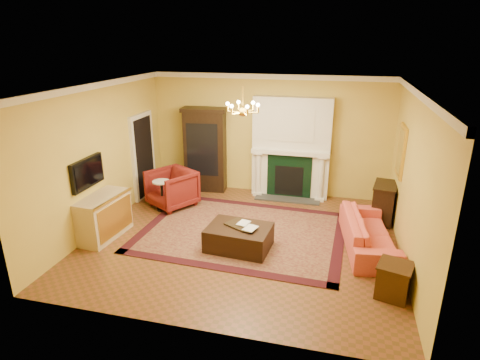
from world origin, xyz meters
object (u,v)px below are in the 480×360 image
(coral_sofa, at_px, (369,227))
(wingback_armchair, at_px, (172,187))
(leather_ottoman, at_px, (239,237))
(pedestal_table, at_px, (162,193))
(console_table, at_px, (383,204))
(china_cabinet, at_px, (205,152))
(commode, at_px, (103,217))
(end_table, at_px, (394,281))

(coral_sofa, bearing_deg, wingback_armchair, 70.37)
(coral_sofa, xyz_separation_m, leather_ottoman, (-2.39, -0.65, -0.18))
(pedestal_table, xyz_separation_m, console_table, (4.93, 0.61, -0.00))
(wingback_armchair, relative_size, console_table, 1.18)
(china_cabinet, relative_size, pedestal_table, 2.89)
(commode, height_order, console_table, commode)
(coral_sofa, bearing_deg, end_table, -176.16)
(china_cabinet, xyz_separation_m, coral_sofa, (4.02, -2.24, -0.62))
(console_table, xyz_separation_m, leather_ottoman, (-2.75, -1.95, -0.18))
(commode, xyz_separation_m, coral_sofa, (5.15, 0.84, -0.02))
(commode, bearing_deg, leather_ottoman, 8.46)
(wingback_armchair, xyz_separation_m, leather_ottoman, (2.05, -1.61, -0.26))
(china_cabinet, bearing_deg, end_table, -46.41)
(end_table, bearing_deg, console_table, 88.78)
(china_cabinet, height_order, coral_sofa, china_cabinet)
(wingback_armchair, xyz_separation_m, commode, (-0.71, -1.80, -0.05))
(end_table, height_order, leather_ottoman, end_table)
(china_cabinet, distance_m, end_table, 5.79)
(coral_sofa, bearing_deg, commode, 91.82)
(china_cabinet, distance_m, wingback_armchair, 1.45)
(commode, xyz_separation_m, end_table, (5.45, -0.69, -0.17))
(china_cabinet, xyz_separation_m, wingback_armchair, (-0.42, -1.28, -0.55))
(pedestal_table, distance_m, leather_ottoman, 2.56)
(commode, xyz_separation_m, leather_ottoman, (2.76, 0.18, -0.20))
(pedestal_table, height_order, console_table, console_table)
(commode, relative_size, leather_ottoman, 1.00)
(commode, bearing_deg, console_table, 25.81)
(leather_ottoman, bearing_deg, console_table, 39.91)
(end_table, bearing_deg, coral_sofa, 101.25)
(coral_sofa, distance_m, leather_ottoman, 2.48)
(wingback_armchair, bearing_deg, commode, -79.65)
(end_table, distance_m, console_table, 2.83)
(china_cabinet, xyz_separation_m, console_table, (4.38, -0.95, -0.62))
(pedestal_table, xyz_separation_m, commode, (-0.58, -1.52, 0.02))
(end_table, relative_size, console_table, 0.64)
(wingback_armchair, distance_m, commode, 1.93)
(pedestal_table, xyz_separation_m, end_table, (4.87, -2.21, -0.15))
(china_cabinet, xyz_separation_m, pedestal_table, (-0.55, -1.56, -0.62))
(console_table, bearing_deg, pedestal_table, -163.45)
(coral_sofa, distance_m, end_table, 1.56)
(commode, bearing_deg, end_table, -2.58)
(coral_sofa, height_order, leather_ottoman, coral_sofa)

